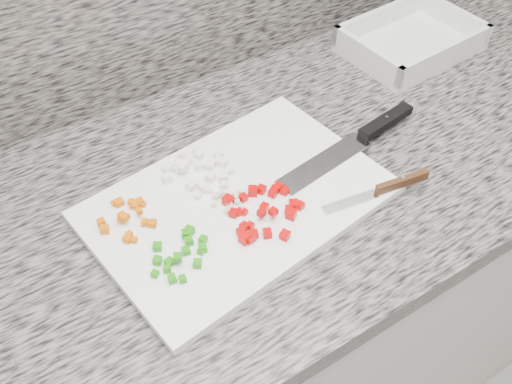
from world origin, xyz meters
TOP-DOWN VIEW (x-y plane):
  - cabinet at (0.00, 1.44)m, footprint 3.92×0.62m
  - countertop at (0.00, 1.44)m, footprint 3.96×0.64m
  - cutting_board at (-0.05, 1.40)m, footprint 0.49×0.36m
  - carrot_pile at (-0.22, 1.46)m, footprint 0.08×0.09m
  - onion_pile at (-0.07, 1.48)m, footprint 0.11×0.11m
  - green_pepper_pile at (-0.18, 1.35)m, footprint 0.10×0.08m
  - red_pepper_pile at (-0.04, 1.35)m, footprint 0.12×0.12m
  - garlic_pile at (-0.07, 1.40)m, footprint 0.06×0.06m
  - chef_knife at (0.21, 1.40)m, footprint 0.31×0.07m
  - paring_knife at (0.16, 1.29)m, footprint 0.19×0.04m
  - tray at (0.48, 1.58)m, footprint 0.28×0.21m

SIDE VIEW (x-z plane):
  - cabinet at x=0.00m, z-range 0.00..0.86m
  - countertop at x=0.00m, z-range 0.86..0.90m
  - cutting_board at x=-0.05m, z-range 0.90..0.92m
  - tray at x=0.48m, z-range 0.89..0.95m
  - garlic_pile at x=-0.07m, z-range 0.91..0.92m
  - chef_knife at x=0.21m, z-range 0.91..0.93m
  - green_pepper_pile at x=-0.18m, z-range 0.91..0.93m
  - paring_knife at x=0.16m, z-range 0.91..0.93m
  - carrot_pile at x=-0.22m, z-range 0.91..0.93m
  - red_pepper_pile at x=-0.04m, z-range 0.91..0.93m
  - onion_pile at x=-0.07m, z-range 0.91..0.93m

